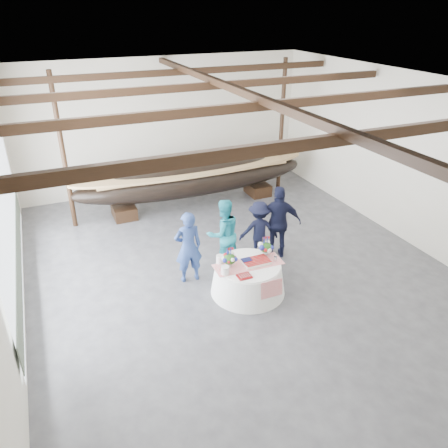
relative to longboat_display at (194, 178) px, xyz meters
name	(u,v)px	position (x,y,z in m)	size (l,w,h in m)	color
floor	(236,267)	(-0.34, -4.02, -0.94)	(10.00, 12.00, 0.01)	#3D3D42
wall_back	(164,125)	(-0.34, 1.98, 1.31)	(10.00, 0.02, 4.50)	silver
wall_front	(447,357)	(-0.34, -10.02, 1.31)	(10.00, 0.02, 4.50)	silver
wall_left	(1,223)	(-5.34, -4.02, 1.31)	(0.02, 12.00, 4.50)	silver
wall_right	(403,158)	(4.66, -4.02, 1.31)	(0.02, 12.00, 4.50)	silver
ceiling	(238,85)	(-0.34, -4.02, 3.56)	(10.00, 12.00, 0.01)	white
pavilion_structure	(225,102)	(-0.34, -3.30, 3.07)	(9.80, 11.76, 4.50)	black
open_bay	(9,221)	(-5.29, -3.02, 0.89)	(0.03, 7.00, 3.20)	silver
longboat_display	(194,178)	(0.00, 0.00, 0.00)	(7.81, 1.56, 1.47)	black
banquet_table	(248,278)	(-0.52, -5.09, -0.57)	(1.72, 1.72, 0.74)	white
tabletop_items	(247,257)	(-0.53, -5.00, -0.05)	(1.61, 0.95, 0.40)	red
guest_woman_blue	(188,247)	(-1.61, -4.09, -0.03)	(0.66, 0.43, 1.81)	navy
guest_woman_teal	(223,234)	(-0.58, -3.80, -0.03)	(0.88, 0.69, 1.81)	teal
guest_man_left	(259,230)	(0.43, -3.77, -0.15)	(1.02, 0.58, 1.57)	black
guest_man_right	(279,222)	(0.90, -3.93, 0.05)	(1.15, 0.48, 1.97)	black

